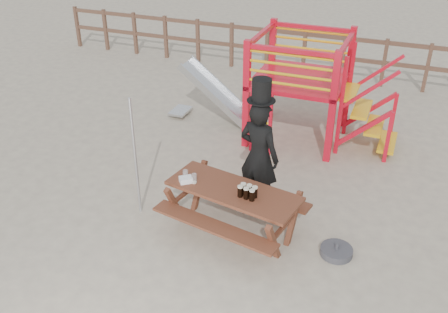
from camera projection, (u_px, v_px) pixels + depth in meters
ground at (220, 236)px, 7.33m from camera, size 60.00×60.00×0.00m
back_fence at (324, 51)px, 12.62m from camera, size 15.09×0.09×1.20m
playground_fort at (295, 85)px, 9.65m from camera, size 4.71×1.84×2.10m
picnic_table at (233, 205)px, 7.21m from camera, size 2.13×1.65×0.74m
man_with_hat at (259, 154)px, 7.51m from camera, size 0.76×0.60×2.16m
metal_pole at (135, 158)px, 7.40m from camera, size 0.04×0.04×1.93m
parasol_base at (336, 251)px, 6.96m from camera, size 0.45×0.45×0.19m
paper_bag at (186, 180)px, 7.22m from camera, size 0.23×0.22×0.08m
stout_pints at (248, 192)px, 6.86m from camera, size 0.27×0.18×0.17m
empty_glasses at (190, 177)px, 7.23m from camera, size 0.23×0.12×0.15m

